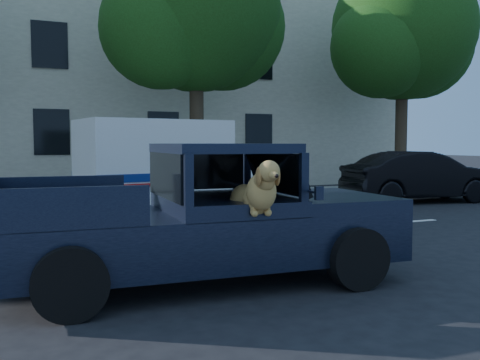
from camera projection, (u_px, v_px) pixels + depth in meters
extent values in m
plane|color=black|center=(53.00, 305.00, 6.03)|extent=(120.00, 120.00, 0.00)
cube|color=gray|center=(27.00, 208.00, 14.45)|extent=(60.00, 4.00, 0.15)
cylinder|color=#332619|center=(197.00, 131.00, 16.65)|extent=(0.44, 0.44, 4.40)
sphere|color=#19390E|center=(196.00, 7.00, 16.38)|extent=(5.20, 5.20, 5.20)
sphere|color=#19390E|center=(161.00, 28.00, 15.69)|extent=(3.60, 3.60, 3.60)
sphere|color=#19390E|center=(223.00, 28.00, 17.09)|extent=(4.00, 4.00, 4.00)
cylinder|color=#332619|center=(401.00, 133.00, 19.83)|extent=(0.44, 0.44, 4.40)
sphere|color=#19390E|center=(403.00, 29.00, 19.56)|extent=(5.20, 5.20, 5.20)
sphere|color=#19390E|center=(381.00, 47.00, 18.87)|extent=(3.60, 3.60, 3.60)
sphere|color=#19390E|center=(418.00, 46.00, 20.27)|extent=(4.00, 4.00, 4.00)
cube|color=beige|center=(96.00, 78.00, 22.01)|extent=(26.00, 6.00, 9.00)
cube|color=black|center=(203.00, 236.00, 6.96)|extent=(5.17, 2.22, 0.64)
cube|color=black|center=(326.00, 200.00, 7.56)|extent=(1.57, 2.03, 0.16)
cube|color=black|center=(221.00, 148.00, 6.96)|extent=(1.61, 1.95, 0.12)
cube|color=black|center=(276.00, 173.00, 7.26)|extent=(0.34, 1.69, 0.55)
cube|color=black|center=(247.00, 225.00, 6.69)|extent=(0.56, 0.56, 0.37)
cube|color=black|center=(319.00, 193.00, 6.13)|extent=(0.10, 0.05, 0.16)
cube|color=silver|center=(170.00, 192.00, 13.54)|extent=(4.59, 2.60, 0.52)
cube|color=silver|center=(154.00, 152.00, 13.24)|extent=(3.78, 2.47, 1.55)
cube|color=silver|center=(227.00, 166.00, 14.40)|extent=(1.21, 2.03, 0.72)
cube|color=navy|center=(171.00, 177.00, 12.44)|extent=(3.48, 0.55, 0.19)
cube|color=#9E0F0F|center=(171.00, 184.00, 12.46)|extent=(3.48, 0.55, 0.07)
imported|color=black|center=(420.00, 177.00, 16.48)|extent=(2.41, 4.95, 1.56)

